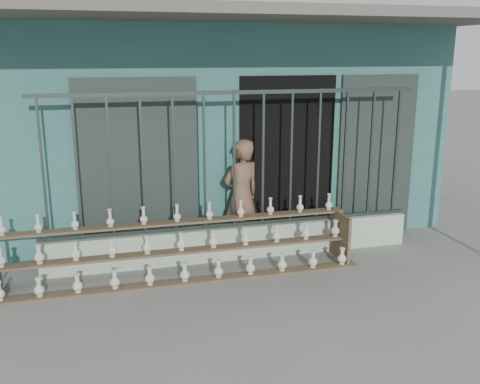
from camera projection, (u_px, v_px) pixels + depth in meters
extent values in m
plane|color=slate|center=(262.00, 299.00, 6.05)|extent=(60.00, 60.00, 0.00)
cube|color=#316863|center=(194.00, 116.00, 9.67)|extent=(7.00, 5.00, 3.20)
cube|color=black|center=(286.00, 161.00, 7.68)|extent=(1.40, 0.12, 2.40)
cube|color=#1E2925|center=(138.00, 169.00, 7.12)|extent=(1.60, 0.08, 2.40)
cube|color=#1E2925|center=(375.00, 156.00, 7.98)|extent=(1.20, 0.08, 2.40)
cube|color=#59544C|center=(236.00, 14.00, 6.38)|extent=(7.40, 2.00, 0.12)
cube|color=#B2CAAD|center=(234.00, 242.00, 7.21)|extent=(5.00, 0.20, 0.45)
cube|color=#283330|center=(43.00, 170.00, 6.35)|extent=(0.03, 0.03, 1.80)
cube|color=#283330|center=(77.00, 168.00, 6.45)|extent=(0.03, 0.03, 1.80)
cube|color=#283330|center=(110.00, 167.00, 6.54)|extent=(0.03, 0.03, 1.80)
cube|color=#283330|center=(143.00, 165.00, 6.64)|extent=(0.03, 0.03, 1.80)
cube|color=#283330|center=(174.00, 163.00, 6.74)|extent=(0.03, 0.03, 1.80)
cube|color=#283330|center=(204.00, 162.00, 6.83)|extent=(0.03, 0.03, 1.80)
cube|color=#283330|center=(234.00, 160.00, 6.93)|extent=(0.03, 0.03, 1.80)
cube|color=#283330|center=(263.00, 159.00, 7.03)|extent=(0.03, 0.03, 1.80)
cube|color=#283330|center=(291.00, 157.00, 7.12)|extent=(0.03, 0.03, 1.80)
cube|color=#283330|center=(318.00, 156.00, 7.22)|extent=(0.03, 0.03, 1.80)
cube|color=#283330|center=(345.00, 155.00, 7.32)|extent=(0.03, 0.03, 1.80)
cube|color=#283330|center=(371.00, 153.00, 7.41)|extent=(0.03, 0.03, 1.80)
cube|color=#283330|center=(396.00, 152.00, 7.51)|extent=(0.03, 0.03, 1.80)
cube|color=#283330|center=(234.00, 92.00, 6.71)|extent=(5.00, 0.04, 0.05)
cube|color=#283330|center=(234.00, 224.00, 7.15)|extent=(5.00, 0.04, 0.05)
cube|color=brown|center=(185.00, 282.00, 6.47)|extent=(4.50, 0.18, 0.03)
cube|color=brown|center=(181.00, 251.00, 6.62)|extent=(4.50, 0.18, 0.03)
cube|color=brown|center=(177.00, 222.00, 6.78)|extent=(4.50, 0.18, 0.03)
cube|color=brown|center=(340.00, 236.00, 7.15)|extent=(0.04, 0.55, 0.64)
imported|color=brown|center=(242.00, 196.00, 7.38)|extent=(0.68, 0.56, 1.58)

